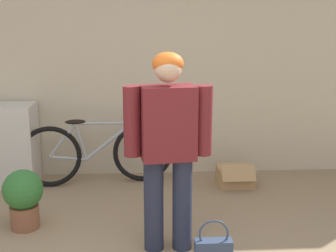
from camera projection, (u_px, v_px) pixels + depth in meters
name	position (u px, v px, depth m)	size (l,w,h in m)	color
wall_back	(130.00, 63.00, 5.29)	(8.00, 0.07, 2.60)	beige
person	(168.00, 139.00, 3.57)	(0.67, 0.30, 1.57)	#23283D
bicycle	(97.00, 153.00, 5.14)	(1.69, 0.46, 0.75)	black
handbag	(213.00, 249.00, 3.53)	(0.28, 0.11, 0.35)	#334260
cardboard_box	(235.00, 176.00, 5.15)	(0.38, 0.40, 0.27)	tan
potted_plant	(23.00, 196.00, 4.07)	(0.35, 0.35, 0.53)	brown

